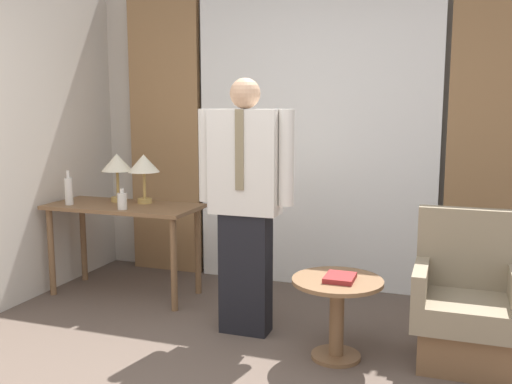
% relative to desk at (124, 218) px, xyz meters
% --- Properties ---
extents(wall_back, '(10.00, 0.06, 2.70)m').
position_rel_desk_xyz_m(wall_back, '(1.38, 0.89, 0.72)').
color(wall_back, beige).
rests_on(wall_back, ground_plane).
extents(curtain_sheer_center, '(2.03, 0.06, 2.58)m').
position_rel_desk_xyz_m(curtain_sheer_center, '(1.38, 0.76, 0.66)').
color(curtain_sheer_center, white).
rests_on(curtain_sheer_center, ground_plane).
extents(curtain_drape_left, '(0.69, 0.06, 2.58)m').
position_rel_desk_xyz_m(curtain_drape_left, '(-0.01, 0.76, 0.66)').
color(curtain_drape_left, '#997047').
rests_on(curtain_drape_left, ground_plane).
extents(curtain_drape_right, '(0.69, 0.06, 2.58)m').
position_rel_desk_xyz_m(curtain_drape_right, '(2.78, 0.76, 0.66)').
color(curtain_drape_right, '#997047').
rests_on(curtain_drape_right, ground_plane).
extents(desk, '(1.23, 0.55, 0.75)m').
position_rel_desk_xyz_m(desk, '(0.00, 0.00, 0.00)').
color(desk, brown).
rests_on(desk, ground_plane).
extents(table_lamp_left, '(0.26, 0.26, 0.40)m').
position_rel_desk_xyz_m(table_lamp_left, '(-0.13, 0.13, 0.42)').
color(table_lamp_left, tan).
rests_on(table_lamp_left, desk).
extents(table_lamp_right, '(0.26, 0.26, 0.40)m').
position_rel_desk_xyz_m(table_lamp_right, '(0.13, 0.13, 0.42)').
color(table_lamp_right, tan).
rests_on(table_lamp_right, desk).
extents(bottle_near_edge, '(0.07, 0.07, 0.28)m').
position_rel_desk_xyz_m(bottle_near_edge, '(-0.41, -0.14, 0.23)').
color(bottle_near_edge, silver).
rests_on(bottle_near_edge, desk).
extents(bottle_by_lamp, '(0.07, 0.07, 0.16)m').
position_rel_desk_xyz_m(bottle_by_lamp, '(0.11, -0.18, 0.18)').
color(bottle_by_lamp, silver).
rests_on(bottle_by_lamp, desk).
extents(person, '(0.66, 0.22, 1.72)m').
position_rel_desk_xyz_m(person, '(1.20, -0.41, 0.30)').
color(person, black).
rests_on(person, ground_plane).
extents(armchair, '(0.61, 0.56, 0.91)m').
position_rel_desk_xyz_m(armchair, '(2.61, -0.42, -0.30)').
color(armchair, brown).
rests_on(armchair, ground_plane).
extents(side_table, '(0.55, 0.55, 0.50)m').
position_rel_desk_xyz_m(side_table, '(1.87, -0.62, -0.29)').
color(side_table, brown).
rests_on(side_table, ground_plane).
extents(book, '(0.17, 0.21, 0.03)m').
position_rel_desk_xyz_m(book, '(1.89, -0.64, -0.11)').
color(book, maroon).
rests_on(book, side_table).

